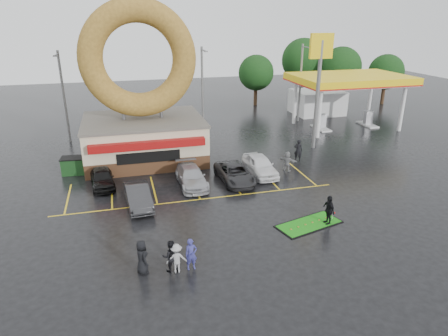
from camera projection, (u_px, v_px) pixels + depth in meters
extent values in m
plane|color=black|center=(212.00, 222.00, 24.90)|extent=(120.00, 120.00, 0.00)
cube|color=#472B19|center=(145.00, 152.00, 35.68)|extent=(10.00, 8.00, 1.20)
cube|color=beige|center=(144.00, 133.00, 35.05)|extent=(10.00, 8.00, 2.30)
cube|color=#59544C|center=(143.00, 119.00, 34.60)|extent=(10.20, 8.20, 0.20)
cube|color=maroon|center=(148.00, 145.00, 31.08)|extent=(9.00, 0.60, 0.60)
cylinder|color=slate|center=(123.00, 113.00, 33.96)|extent=(0.30, 0.30, 1.20)
cylinder|color=slate|center=(161.00, 110.00, 34.73)|extent=(0.30, 0.30, 1.20)
torus|color=brown|center=(138.00, 59.00, 32.76)|extent=(9.60, 2.00, 9.60)
cylinder|color=silver|center=(319.00, 114.00, 41.14)|extent=(0.40, 0.40, 5.00)
cylinder|color=silver|center=(402.00, 109.00, 43.55)|extent=(0.40, 0.40, 5.00)
cylinder|color=silver|center=(295.00, 103.00, 46.55)|extent=(0.40, 0.40, 5.00)
cylinder|color=silver|center=(370.00, 98.00, 48.96)|extent=(0.40, 0.40, 5.00)
cube|color=silver|center=(350.00, 81.00, 44.06)|extent=(12.00, 8.00, 0.50)
cube|color=yellow|center=(350.00, 78.00, 43.95)|extent=(12.30, 8.30, 0.70)
cube|color=#99999E|center=(321.00, 121.00, 44.90)|extent=(0.90, 0.60, 1.60)
cube|color=#99999E|center=(368.00, 118.00, 46.35)|extent=(0.90, 0.60, 1.60)
cube|color=silver|center=(317.00, 102.00, 51.72)|extent=(6.00, 5.00, 3.00)
cylinder|color=slate|center=(317.00, 96.00, 37.05)|extent=(0.36, 0.36, 10.00)
cube|color=yellow|center=(322.00, 46.00, 35.44)|extent=(2.20, 0.30, 2.20)
cylinder|color=slate|center=(64.00, 98.00, 38.89)|extent=(0.24, 0.24, 9.00)
cylinder|color=slate|center=(56.00, 54.00, 36.48)|extent=(0.12, 2.00, 0.12)
cube|color=slate|center=(55.00, 56.00, 35.60)|extent=(0.40, 0.18, 0.12)
cylinder|color=slate|center=(202.00, 90.00, 43.17)|extent=(0.24, 0.24, 9.00)
cylinder|color=slate|center=(204.00, 50.00, 40.76)|extent=(0.12, 2.00, 0.12)
cube|color=slate|center=(206.00, 52.00, 39.88)|extent=(0.40, 0.18, 0.12)
cylinder|color=slate|center=(300.00, 84.00, 46.97)|extent=(0.24, 0.24, 9.00)
cylinder|color=slate|center=(307.00, 47.00, 44.56)|extent=(0.12, 2.00, 0.12)
cube|color=slate|center=(311.00, 48.00, 43.68)|extent=(0.40, 0.18, 0.12)
cylinder|color=#332114|center=(338.00, 93.00, 57.70)|extent=(0.50, 0.50, 2.88)
sphere|color=black|center=(341.00, 67.00, 56.34)|extent=(5.60, 5.60, 5.60)
cylinder|color=#332114|center=(383.00, 95.00, 57.41)|extent=(0.50, 0.50, 2.52)
sphere|color=black|center=(386.00, 72.00, 56.22)|extent=(4.90, 4.90, 4.90)
cylinder|color=#332114|center=(301.00, 89.00, 60.27)|extent=(0.50, 0.50, 3.24)
sphere|color=black|center=(303.00, 60.00, 58.75)|extent=(6.30, 6.30, 6.30)
cylinder|color=#332114|center=(255.00, 96.00, 56.67)|extent=(0.50, 0.50, 2.52)
sphere|color=black|center=(256.00, 73.00, 55.48)|extent=(4.90, 4.90, 4.90)
imported|color=black|center=(102.00, 178.00, 29.84)|extent=(2.02, 4.22, 1.39)
imported|color=#2A2A2C|center=(138.00, 196.00, 26.77)|extent=(1.86, 4.47, 1.44)
imported|color=#A5A5AA|center=(191.00, 177.00, 30.04)|extent=(2.00, 4.81, 1.39)
imported|color=#2A292C|center=(235.00, 173.00, 30.71)|extent=(2.44, 4.92, 1.34)
imported|color=silver|center=(260.00, 165.00, 32.05)|extent=(1.98, 4.68, 1.58)
imported|color=navy|center=(191.00, 254.00, 20.04)|extent=(0.64, 0.44, 1.69)
imported|color=black|center=(171.00, 256.00, 19.88)|extent=(0.84, 0.65, 1.72)
imported|color=gray|center=(177.00, 258.00, 19.82)|extent=(1.06, 0.66, 1.58)
imported|color=black|center=(142.00, 257.00, 19.72)|extent=(0.83, 1.02, 1.81)
imported|color=black|center=(329.00, 210.00, 24.38)|extent=(0.53, 1.13, 1.88)
imported|color=gray|center=(287.00, 161.00, 32.79)|extent=(1.42, 1.46, 1.66)
imported|color=black|center=(298.00, 150.00, 34.99)|extent=(0.85, 0.74, 1.96)
cube|color=#1A431B|center=(74.00, 166.00, 32.31)|extent=(1.91, 1.38, 1.30)
cube|color=black|center=(309.00, 224.00, 24.60)|extent=(4.47, 2.82, 0.05)
cube|color=#1C8015|center=(309.00, 224.00, 24.59)|extent=(4.24, 2.58, 0.03)
cylinder|color=silver|center=(333.00, 216.00, 25.08)|extent=(0.02, 0.02, 0.47)
cube|color=red|center=(334.00, 213.00, 25.03)|extent=(0.14, 0.01, 0.10)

